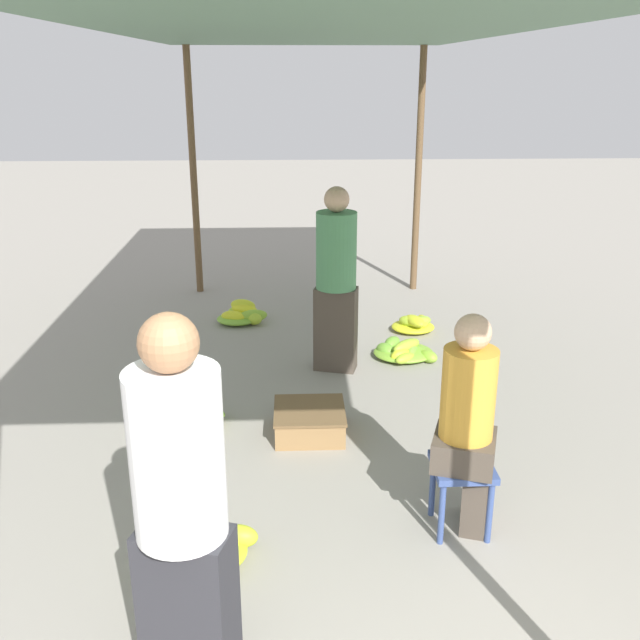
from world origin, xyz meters
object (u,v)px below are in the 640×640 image
vendor_seated (469,422)px  shopper_walking_mid (336,278)px  stool (462,477)px  crate_near (310,421)px  banana_pile_left_2 (242,315)px  banana_pile_right_1 (415,324)px  banana_pile_left_1 (190,417)px  banana_pile_right_0 (404,352)px  vendor_foreground (181,512)px  banana_pile_left_0 (204,547)px

vendor_seated → shopper_walking_mid: bearing=104.1°
stool → vendor_seated: (0.02, 0.01, 0.35)m
vendor_seated → crate_near: (-0.86, 1.18, -0.59)m
banana_pile_left_2 → shopper_walking_mid: 1.74m
vendor_seated → banana_pile_right_1: bearing=85.3°
stool → crate_near: size_ratio=0.83×
banana_pile_left_1 → banana_pile_right_1: 2.81m
stool → banana_pile_left_1: size_ratio=0.73×
stool → banana_pile_right_1: size_ratio=0.95×
vendor_seated → banana_pile_left_1: size_ratio=2.26×
vendor_seated → crate_near: size_ratio=2.56×
stool → crate_near: (-0.84, 1.18, -0.24)m
banana_pile_left_1 → banana_pile_right_0: 2.20m
banana_pile_right_0 → banana_pile_right_1: bearing=72.4°
crate_near → vendor_foreground: bearing=-103.9°
vendor_foreground → banana_pile_left_0: 1.18m
banana_pile_left_2 → banana_pile_right_0: banana_pile_left_2 is taller
banana_pile_right_1 → banana_pile_left_1: bearing=-136.3°
banana_pile_right_1 → banana_pile_left_0: bearing=-116.4°
banana_pile_left_1 → shopper_walking_mid: (1.16, 1.03, 0.78)m
stool → banana_pile_left_2: (-1.50, 3.65, -0.26)m
stool → shopper_walking_mid: bearing=103.7°
banana_pile_right_0 → shopper_walking_mid: shopper_walking_mid is taller
vendor_seated → banana_pile_right_0: size_ratio=2.20×
banana_pile_right_1 → crate_near: bearing=-118.2°
stool → shopper_walking_mid: (-0.58, 2.38, 0.50)m
banana_pile_left_2 → crate_near: size_ratio=1.05×
vendor_foreground → vendor_seated: bearing=37.4°
banana_pile_right_0 → banana_pile_left_1: bearing=-145.5°
banana_pile_right_0 → banana_pile_right_1: banana_pile_right_1 is taller
banana_pile_left_0 → banana_pile_left_2: (-0.04, 3.88, 0.00)m
crate_near → banana_pile_right_0: bearing=57.2°
vendor_seated → banana_pile_left_1: bearing=142.7°
vendor_seated → banana_pile_right_0: bearing=88.9°
banana_pile_left_0 → crate_near: (0.62, 1.41, 0.02)m
vendor_seated → stool: bearing=-161.7°
banana_pile_left_0 → banana_pile_left_2: 3.88m
banana_pile_left_0 → banana_pile_left_1: banana_pile_left_0 is taller
vendor_foreground → banana_pile_right_1: 4.76m
banana_pile_left_2 → crate_near: (0.65, -2.47, 0.02)m
vendor_foreground → crate_near: bearing=76.1°
stool → shopper_walking_mid: shopper_walking_mid is taller
banana_pile_right_1 → banana_pile_right_0: bearing=-107.6°
vendor_foreground → stool: (1.41, 1.09, -0.55)m
stool → crate_near: 1.47m
stool → banana_pile_left_0: bearing=-171.1°
banana_pile_left_1 → crate_near: 0.92m
vendor_foreground → banana_pile_left_2: vendor_foreground is taller
banana_pile_right_1 → banana_pile_left_2: bearing=168.6°
stool → banana_pile_left_1: 2.22m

